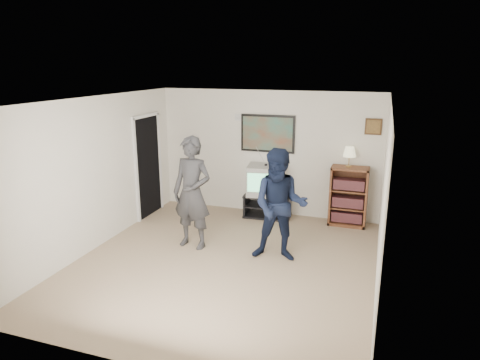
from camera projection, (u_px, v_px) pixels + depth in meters
The scene contains 13 objects.
room_shell at pixel (232, 180), 6.65m from camera, with size 4.51×5.00×2.51m.
media_stand at pixel (268, 205), 8.62m from camera, with size 0.96×0.57×0.46m.
crt_television at pixel (266, 180), 8.49m from camera, with size 0.70×0.59×0.59m, color #9B9B96, non-canonical shape.
bookshelf at pixel (348, 196), 8.09m from camera, with size 0.69×0.39×1.13m, color #522D18, non-canonical shape.
table_lamp at pixel (349, 157), 7.93m from camera, with size 0.24×0.24×0.38m, color beige, non-canonical shape.
person_tall at pixel (192, 193), 7.04m from camera, with size 0.69×0.45×1.88m, color #2C2C2F.
person_short at pixel (280, 206), 6.57m from camera, with size 0.87×0.67×1.78m, color black.
controller_left at pixel (195, 177), 7.15m from camera, with size 0.04×0.13×0.04m, color white.
controller_right at pixel (283, 196), 6.78m from camera, with size 0.04×0.12×0.04m, color white.
poster at pixel (268, 134), 8.49m from camera, with size 1.10×0.03×0.75m, color black.
air_vent at pixel (241, 117), 8.59m from camera, with size 0.28×0.02×0.14m, color white.
small_picture at pixel (373, 127), 7.82m from camera, with size 0.30×0.03×0.30m, color #412614.
doorway at pixel (148, 167), 8.55m from camera, with size 0.03×0.85×2.00m, color black.
Camera 1 is at (2.17, -5.70, 3.00)m, focal length 32.00 mm.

